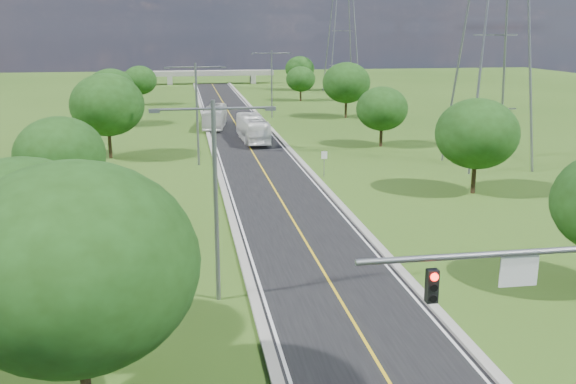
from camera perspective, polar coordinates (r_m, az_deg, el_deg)
name	(u,v)px	position (r m, az deg, el deg)	size (l,w,h in m)	color
ground	(244,138)	(79.55, -3.92, 4.78)	(260.00, 260.00, 0.00)	#2B4B15
road	(240,131)	(85.45, -4.32, 5.46)	(8.00, 150.00, 0.06)	black
curb_left	(207,131)	(85.17, -7.18, 5.41)	(0.50, 150.00, 0.22)	gray
curb_right	(271,129)	(85.91, -1.48, 5.60)	(0.50, 150.00, 0.22)	gray
signal_mast	(548,302)	(22.04, 22.08, -9.01)	(8.54, 0.33, 7.20)	slate
speed_limit_sign	(324,159)	(58.65, 3.24, 2.91)	(0.55, 0.09, 2.40)	slate
overpass	(212,74)	(158.63, -6.81, 10.39)	(30.00, 3.00, 3.20)	gray
streetlight_near_left	(215,185)	(31.00, -6.48, 0.65)	(5.90, 0.25, 10.00)	slate
streetlight_mid_left	(197,105)	(63.53, -8.12, 7.65)	(5.90, 0.25, 10.00)	slate
streetlight_far_right	(272,78)	(97.30, -1.46, 10.09)	(5.90, 0.25, 10.00)	slate
power_tower_near	(497,19)	(65.12, 18.05, 14.38)	(9.00, 6.40, 28.00)	slate
power_tower_far	(342,24)	(137.22, 4.86, 14.67)	(9.00, 6.40, 28.00)	slate
tree_la	(23,232)	(28.06, -22.53, -3.30)	(7.14, 7.14, 8.30)	black
tree_lb	(60,155)	(47.66, -19.62, 3.15)	(6.30, 6.30, 7.33)	black
tree_lc	(107,105)	(68.93, -15.78, 7.47)	(7.56, 7.56, 8.79)	black
tree_ld	(111,90)	(92.95, -15.46, 8.77)	(6.72, 6.72, 7.82)	black
tree_le	(140,80)	(116.64, -13.04, 9.66)	(5.88, 5.88, 6.84)	black
tree_lf	(76,266)	(21.69, -18.37, -6.25)	(7.98, 7.98, 9.28)	black
tree_rb	(477,134)	(54.14, 16.44, 4.99)	(6.72, 6.72, 7.82)	black
tree_rc	(382,109)	(74.13, 8.36, 7.34)	(5.88, 5.88, 6.84)	black
tree_rd	(346,83)	(97.54, 5.21, 9.65)	(7.14, 7.14, 8.30)	black
tree_re	(301,79)	(120.46, 1.13, 10.01)	(5.46, 5.46, 6.35)	black
tree_rf	(300,69)	(140.67, 1.05, 10.89)	(6.30, 6.30, 7.33)	black
bus_outbound	(253,129)	(76.88, -3.16, 5.65)	(2.57, 11.00, 3.06)	white
bus_inbound	(215,117)	(88.14, -6.50, 6.66)	(2.46, 10.50, 2.93)	silver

